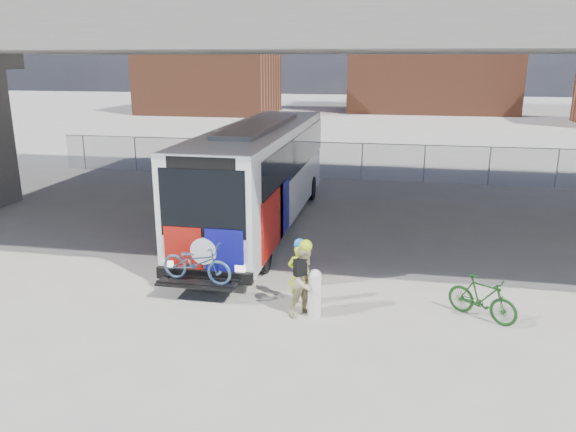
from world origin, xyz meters
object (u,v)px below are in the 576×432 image
(bus, at_px, (260,168))
(bike_parked, at_px, (482,298))
(cyclist_hivis, at_px, (299,273))
(bollard, at_px, (315,292))
(cyclist_tan, at_px, (305,280))

(bus, xyz_separation_m, bike_parked, (6.79, -6.31, -1.60))
(cyclist_hivis, height_order, bike_parked, cyclist_hivis)
(bollard, distance_m, cyclist_hivis, 0.82)
(bollard, height_order, cyclist_hivis, cyclist_hivis)
(bollard, bearing_deg, cyclist_hivis, 126.16)
(bike_parked, bearing_deg, bollard, 133.68)
(bollard, bearing_deg, cyclist_tan, 167.15)
(bollard, xyz_separation_m, cyclist_tan, (-0.22, 0.05, 0.25))
(bollard, distance_m, cyclist_tan, 0.34)
(bus, height_order, bike_parked, bus)
(cyclist_hivis, xyz_separation_m, bike_parked, (4.27, 0.00, -0.30))
(bus, height_order, bollard, bus)
(bus, bearing_deg, bollard, -66.75)
(bike_parked, bearing_deg, bus, 81.07)
(cyclist_tan, height_order, bike_parked, cyclist_tan)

